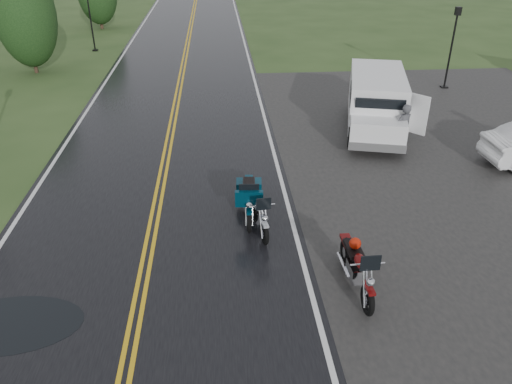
# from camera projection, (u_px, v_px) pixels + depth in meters

# --- Properties ---
(ground) EXTENTS (120.00, 120.00, 0.00)m
(ground) POSITION_uv_depth(u_px,v_px,m) (144.00, 274.00, 11.74)
(ground) COLOR #2D471E
(ground) RESTS_ON ground
(road) EXTENTS (8.00, 100.00, 0.04)m
(road) POSITION_uv_depth(u_px,v_px,m) (173.00, 122.00, 20.47)
(road) COLOR black
(road) RESTS_ON ground
(parking_pad) EXTENTS (14.00, 24.00, 0.03)m
(parking_pad) POSITION_uv_depth(u_px,v_px,m) (490.00, 166.00, 16.86)
(parking_pad) COLOR black
(parking_pad) RESTS_ON ground
(motorcycle_red) EXTENTS (0.90, 2.33, 1.36)m
(motorcycle_red) POSITION_uv_depth(u_px,v_px,m) (369.00, 289.00, 10.23)
(motorcycle_red) COLOR #610B0B
(motorcycle_red) RESTS_ON ground
(motorcycle_teal) EXTENTS (0.97, 2.33, 1.35)m
(motorcycle_teal) POSITION_uv_depth(u_px,v_px,m) (249.00, 211.00, 12.97)
(motorcycle_teal) COLOR #052B3B
(motorcycle_teal) RESTS_ON ground
(motorcycle_silver) EXTENTS (1.10, 2.20, 1.24)m
(motorcycle_silver) POSITION_uv_depth(u_px,v_px,m) (264.00, 224.00, 12.51)
(motorcycle_silver) COLOR #B2B4BA
(motorcycle_silver) RESTS_ON ground
(van_white) EXTENTS (3.43, 5.98, 2.22)m
(van_white) POSITION_uv_depth(u_px,v_px,m) (354.00, 119.00, 17.71)
(van_white) COLOR white
(van_white) RESTS_ON ground
(person_at_van) EXTENTS (0.77, 0.65, 1.78)m
(person_at_van) POSITION_uv_depth(u_px,v_px,m) (403.00, 130.00, 17.40)
(person_at_van) COLOR #454549
(person_at_van) RESTS_ON ground
(lamp_post_far_left) EXTENTS (0.32, 0.32, 3.73)m
(lamp_post_far_left) POSITION_uv_depth(u_px,v_px,m) (91.00, 20.00, 30.61)
(lamp_post_far_left) COLOR black
(lamp_post_far_left) RESTS_ON ground
(lamp_post_far_right) EXTENTS (0.33, 0.33, 3.85)m
(lamp_post_far_right) POSITION_uv_depth(u_px,v_px,m) (451.00, 48.00, 23.70)
(lamp_post_far_right) COLOR black
(lamp_post_far_right) RESTS_ON ground
(tree_left_mid) EXTENTS (3.14, 3.14, 4.91)m
(tree_left_mid) POSITION_uv_depth(u_px,v_px,m) (27.00, 26.00, 25.89)
(tree_left_mid) COLOR #1E3D19
(tree_left_mid) RESTS_ON ground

